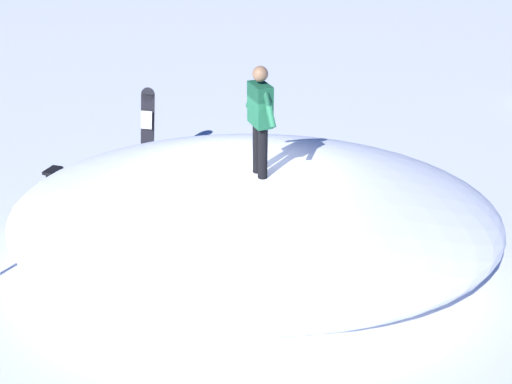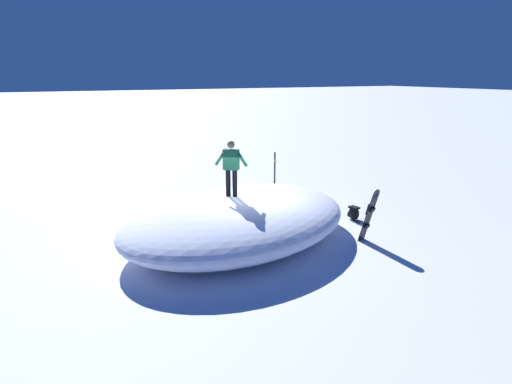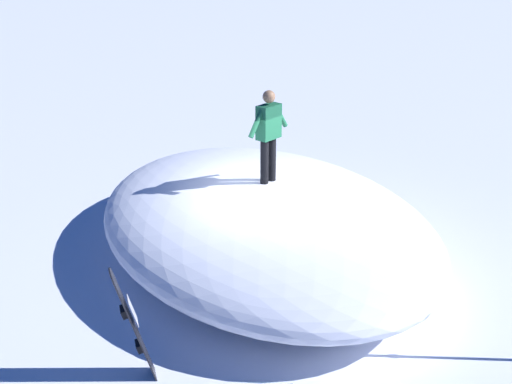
% 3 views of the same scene
% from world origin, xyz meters
% --- Properties ---
extents(ground, '(240.00, 240.00, 0.00)m').
position_xyz_m(ground, '(0.00, 0.00, 0.00)').
color(ground, white).
extents(snow_mound, '(7.76, 8.91, 1.35)m').
position_xyz_m(snow_mound, '(-0.09, 0.25, 0.68)').
color(snow_mound, white).
rests_on(snow_mound, ground).
extents(snowboarder_standing, '(0.73, 0.77, 1.59)m').
position_xyz_m(snowboarder_standing, '(-0.00, 0.40, 2.25)').
color(snowboarder_standing, black).
rests_on(snowboarder_standing, snow_mound).
extents(snowboard_primary_upright, '(0.53, 0.39, 1.63)m').
position_xyz_m(snowboard_primary_upright, '(-1.92, -3.05, 0.84)').
color(snowboard_primary_upright, black).
rests_on(snowboard_primary_upright, ground).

